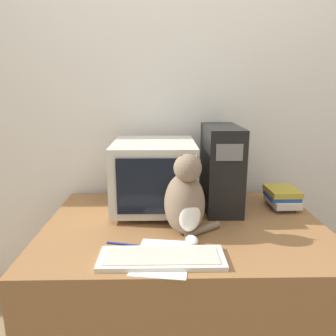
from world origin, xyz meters
The scene contains 9 objects.
wall_back centered at (0.00, 1.02, 1.25)m, with size 7.00×0.05×2.50m.
desk centered at (0.00, 0.48, 0.36)m, with size 1.36×0.95×0.72m.
crt_monitor centered at (-0.15, 0.68, 0.91)m, with size 0.43×0.47×0.37m.
computer_tower centered at (0.21, 0.71, 0.94)m, with size 0.18×0.41×0.45m.
keyboard centered at (-0.11, 0.13, 0.73)m, with size 0.49×0.18×0.02m.
cat centered at (-0.01, 0.36, 0.88)m, with size 0.28×0.27×0.38m.
book_stack centered at (0.56, 0.69, 0.77)m, with size 0.16×0.22×0.11m.
pen centered at (-0.28, 0.26, 0.72)m, with size 0.14×0.04×0.01m.
paper_sheet centered at (-0.11, 0.15, 0.72)m, with size 0.25×0.32×0.00m.
Camera 1 is at (-0.11, -1.02, 1.37)m, focal length 35.00 mm.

